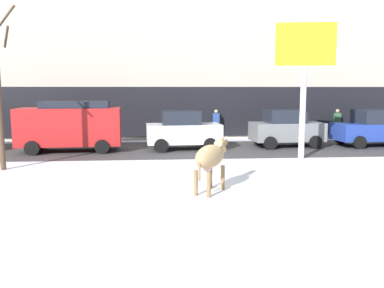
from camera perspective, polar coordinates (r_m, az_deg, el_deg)
ground_plane at (r=11.50m, az=-0.94°, el=-6.68°), size 120.00×120.00×0.00m
road_strip at (r=19.31m, az=-2.45°, el=-0.77°), size 60.00×5.60×0.01m
building_facade at (r=26.14m, az=-3.12°, el=15.71°), size 44.00×6.10×13.00m
cow_tan at (r=11.24m, az=2.68°, el=-1.86°), size 1.34×1.83×1.54m
billboard at (r=17.13m, az=15.70°, el=12.32°), size 2.51×0.66×5.56m
car_red_van at (r=19.40m, az=-16.83°, el=2.62°), size 4.71×2.34×2.32m
car_white_hatchback at (r=19.22m, az=-1.29°, el=1.97°), size 3.60×2.10×1.86m
car_grey_hatchback at (r=20.67m, az=13.18°, el=2.17°), size 3.60×2.10×1.86m
car_blue_sedan at (r=22.45m, az=24.57°, el=2.05°), size 4.30×2.19×1.84m
pedestrian_near_billboard at (r=23.55m, az=-21.94°, el=2.36°), size 0.36×0.24×1.73m
pedestrian_by_cars at (r=24.68m, az=19.85°, el=2.69°), size 0.36×0.24×1.73m
pedestrian_far_left at (r=22.70m, az=3.42°, el=2.73°), size 0.36×0.24×1.73m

